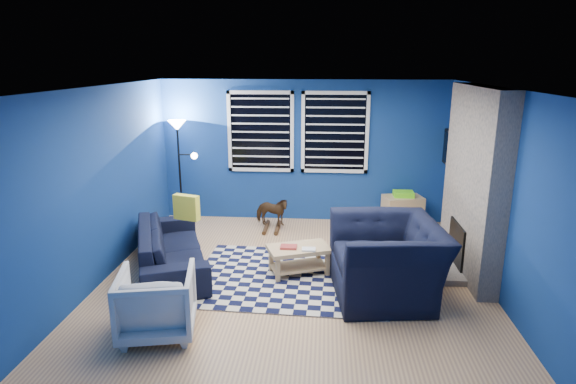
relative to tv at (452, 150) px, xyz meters
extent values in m
plane|color=tan|center=(-2.45, -2.00, -1.40)|extent=(5.00, 5.00, 0.00)
plane|color=white|center=(-2.45, -2.00, 1.10)|extent=(5.00, 5.00, 0.00)
plane|color=navy|center=(-2.45, 0.50, -0.15)|extent=(5.00, 0.00, 5.00)
plane|color=navy|center=(-4.95, -2.00, -0.15)|extent=(0.00, 5.00, 5.00)
plane|color=navy|center=(0.05, -2.00, -0.15)|extent=(0.00, 5.00, 5.00)
cube|color=gray|center=(-0.08, -1.50, -0.15)|extent=(0.26, 2.00, 2.50)
cube|color=black|center=(-0.22, -1.50, -1.05)|extent=(0.04, 0.70, 0.60)
cube|color=gray|center=(-0.35, -1.50, -1.36)|extent=(0.50, 1.20, 0.08)
cube|color=black|center=(-3.20, 0.48, 0.20)|extent=(1.05, 0.02, 1.30)
cube|color=white|center=(-3.20, 0.47, 0.88)|extent=(1.17, 0.05, 0.06)
cube|color=white|center=(-3.20, 0.47, -0.48)|extent=(1.17, 0.05, 0.06)
cube|color=black|center=(-1.90, 0.48, 0.20)|extent=(1.05, 0.02, 1.30)
cube|color=white|center=(-1.90, 0.47, 0.88)|extent=(1.17, 0.05, 0.06)
cube|color=white|center=(-1.90, 0.47, -0.48)|extent=(1.17, 0.05, 0.06)
cube|color=black|center=(0.00, 0.00, 0.00)|extent=(0.06, 1.00, 0.58)
cube|color=black|center=(-0.03, 0.00, 0.00)|extent=(0.01, 0.92, 0.50)
cube|color=black|center=(-2.51, -1.99, -1.39)|extent=(2.58, 2.11, 0.02)
imported|color=black|center=(-4.15, -1.84, -1.09)|extent=(2.29, 1.54, 0.62)
imported|color=black|center=(-1.28, -2.36, -0.94)|extent=(1.56, 1.40, 0.92)
imported|color=gray|center=(-3.79, -3.45, -1.04)|extent=(0.90, 0.92, 0.71)
imported|color=#442316|center=(-2.95, -0.12, -1.08)|extent=(0.39, 0.64, 0.50)
cube|color=tan|center=(-2.39, -1.86, -1.04)|extent=(0.93, 0.73, 0.05)
cube|color=tan|center=(-2.39, -1.86, -1.29)|extent=(0.83, 0.63, 0.03)
cube|color=maroon|center=(-2.52, -1.91, -1.00)|extent=(0.26, 0.23, 0.03)
cube|color=silver|center=(-2.25, -1.97, -1.00)|extent=(0.21, 0.18, 0.03)
cube|color=tan|center=(-2.73, -2.04, -1.23)|extent=(0.07, 0.07, 0.33)
cube|color=tan|center=(-2.04, -2.04, -1.23)|extent=(0.07, 0.07, 0.33)
cube|color=tan|center=(-2.73, -1.68, -1.23)|extent=(0.07, 0.07, 0.33)
cube|color=tan|center=(-2.04, -1.68, -1.23)|extent=(0.07, 0.07, 0.33)
cube|color=tan|center=(-0.69, 0.25, -1.13)|extent=(0.72, 0.57, 0.54)
cube|color=black|center=(-0.69, 0.25, -1.13)|extent=(0.63, 0.50, 0.43)
cube|color=#6BEE1C|center=(-0.69, 0.25, -0.82)|extent=(0.39, 0.33, 0.09)
cylinder|color=black|center=(-4.60, 0.16, -1.39)|extent=(0.23, 0.23, 0.03)
cylinder|color=black|center=(-4.60, 0.16, -0.54)|extent=(0.03, 0.03, 1.70)
cone|color=white|center=(-4.60, 0.16, 0.34)|extent=(0.31, 0.31, 0.17)
sphere|color=white|center=(-4.31, 0.12, -0.18)|extent=(0.11, 0.11, 0.11)
cube|color=yellow|center=(-4.00, -1.52, -0.60)|extent=(0.39, 0.22, 0.36)
camera|label=1|loc=(-2.06, -7.89, 1.41)|focal=30.00mm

